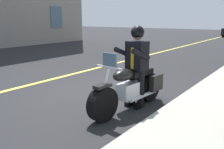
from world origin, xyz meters
TOP-DOWN VIEW (x-y plane):
  - ground_plane at (0.00, 0.00)m, footprint 80.00×80.00m
  - lane_center_stripe at (0.00, -2.00)m, footprint 60.00×0.16m
  - motorcycle_main at (0.49, 1.32)m, footprint 2.22×0.71m
  - rider_main at (0.30, 1.33)m, footprint 0.65×0.59m

SIDE VIEW (x-z plane):
  - ground_plane at x=0.00m, z-range 0.00..0.00m
  - lane_center_stripe at x=0.00m, z-range 0.00..0.01m
  - motorcycle_main at x=0.49m, z-range -0.18..1.08m
  - rider_main at x=0.30m, z-range 0.17..1.91m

